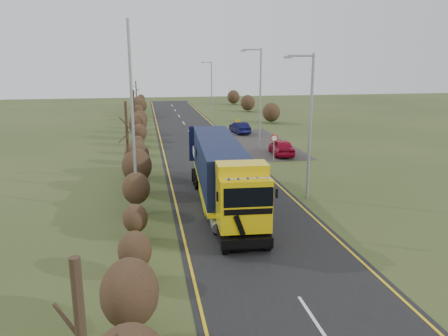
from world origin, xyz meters
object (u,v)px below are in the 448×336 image
lorry (221,170)px  car_red_hatchback (282,147)px  streetlight_near (309,121)px  speed_sign (274,143)px  car_blue_sedan (240,128)px

lorry → car_red_hatchback: 15.58m
streetlight_near → speed_sign: streetlight_near is taller
car_blue_sedan → streetlight_near: streetlight_near is taller
lorry → car_blue_sedan: 26.86m
car_red_hatchback → streetlight_near: streetlight_near is taller
car_blue_sedan → streetlight_near: 25.77m
speed_sign → lorry: bearing=-120.6°
car_blue_sedan → streetlight_near: bearing=80.5°
car_red_hatchback → speed_sign: speed_sign is taller
car_red_hatchback → streetlight_near: bearing=83.7°
lorry → speed_sign: 13.04m
lorry → streetlight_near: (5.52, 0.55, 2.69)m
lorry → streetlight_near: size_ratio=1.60×
streetlight_near → speed_sign: 11.22m
car_red_hatchback → car_blue_sedan: size_ratio=1.06×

